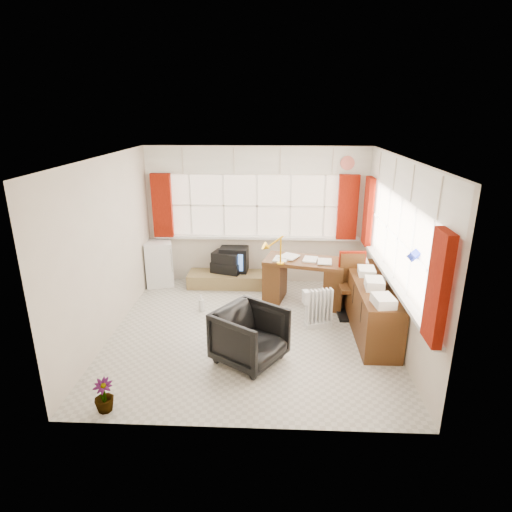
# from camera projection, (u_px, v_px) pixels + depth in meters

# --- Properties ---
(ground) EXTENTS (4.00, 4.00, 0.00)m
(ground) POSITION_uv_depth(u_px,v_px,m) (251.00, 332.00, 6.26)
(ground) COLOR beige
(ground) RESTS_ON ground
(room_walls) EXTENTS (4.00, 4.00, 4.00)m
(room_walls) POSITION_uv_depth(u_px,v_px,m) (251.00, 233.00, 5.77)
(room_walls) COLOR beige
(room_walls) RESTS_ON ground
(window_back) EXTENTS (3.70, 0.12, 3.60)m
(window_back) POSITION_uv_depth(u_px,v_px,m) (257.00, 234.00, 7.79)
(window_back) COLOR beige
(window_back) RESTS_ON room_walls
(window_right) EXTENTS (0.12, 3.70, 3.60)m
(window_right) POSITION_uv_depth(u_px,v_px,m) (392.00, 274.00, 5.87)
(window_right) COLOR beige
(window_right) RESTS_ON room_walls
(curtains) EXTENTS (3.83, 3.83, 1.15)m
(curtains) POSITION_uv_depth(u_px,v_px,m) (314.00, 221.00, 6.62)
(curtains) COLOR maroon
(curtains) RESTS_ON room_walls
(overhead_cabinets) EXTENTS (3.98, 3.98, 0.48)m
(overhead_cabinets) POSITION_uv_depth(u_px,v_px,m) (319.00, 168.00, 6.41)
(overhead_cabinets) COLOR white
(overhead_cabinets) RESTS_ON room_walls
(desk) EXTENTS (1.42, 0.93, 0.79)m
(desk) POSITION_uv_depth(u_px,v_px,m) (304.00, 279.00, 7.11)
(desk) COLOR #593715
(desk) RESTS_ON ground
(desk_lamp) EXTENTS (0.18, 0.16, 0.47)m
(desk_lamp) POSITION_uv_depth(u_px,v_px,m) (281.00, 244.00, 6.71)
(desk_lamp) COLOR #EFAD0A
(desk_lamp) RESTS_ON desk
(task_chair) EXTENTS (0.44, 0.46, 1.01)m
(task_chair) POSITION_uv_depth(u_px,v_px,m) (352.00, 282.00, 6.66)
(task_chair) COLOR black
(task_chair) RESTS_ON ground
(office_chair) EXTENTS (1.08, 1.08, 0.72)m
(office_chair) POSITION_uv_depth(u_px,v_px,m) (250.00, 336.00, 5.43)
(office_chair) COLOR black
(office_chair) RESTS_ON ground
(radiator) EXTENTS (0.43, 0.26, 0.60)m
(radiator) POSITION_uv_depth(u_px,v_px,m) (319.00, 312.00, 6.34)
(radiator) COLOR white
(radiator) RESTS_ON ground
(credenza) EXTENTS (0.50, 2.00, 0.85)m
(credenza) POSITION_uv_depth(u_px,v_px,m) (370.00, 304.00, 6.24)
(credenza) COLOR #593715
(credenza) RESTS_ON ground
(file_tray) EXTENTS (0.32, 0.37, 0.11)m
(file_tray) POSITION_uv_depth(u_px,v_px,m) (376.00, 284.00, 5.90)
(file_tray) COLOR black
(file_tray) RESTS_ON credenza
(tv_bench) EXTENTS (1.40, 0.50, 0.25)m
(tv_bench) POSITION_uv_depth(u_px,v_px,m) (227.00, 279.00, 7.87)
(tv_bench) COLOR olive
(tv_bench) RESTS_ON ground
(crt_tv) EXTENTS (0.54, 0.51, 0.46)m
(crt_tv) POSITION_uv_depth(u_px,v_px,m) (235.00, 258.00, 7.91)
(crt_tv) COLOR black
(crt_tv) RESTS_ON tv_bench
(hifi_stack) EXTENTS (0.62, 0.49, 0.39)m
(hifi_stack) POSITION_uv_depth(u_px,v_px,m) (227.00, 262.00, 7.83)
(hifi_stack) COLOR black
(hifi_stack) RESTS_ON tv_bench
(mini_fridge) EXTENTS (0.60, 0.60, 0.82)m
(mini_fridge) POSITION_uv_depth(u_px,v_px,m) (159.00, 263.00, 7.86)
(mini_fridge) COLOR white
(mini_fridge) RESTS_ON ground
(spray_bottle_a) EXTENTS (0.11, 0.12, 0.27)m
(spray_bottle_a) POSITION_uv_depth(u_px,v_px,m) (201.00, 303.00, 6.87)
(spray_bottle_a) COLOR silver
(spray_bottle_a) RESTS_ON ground
(spray_bottle_b) EXTENTS (0.09, 0.09, 0.18)m
(spray_bottle_b) POSITION_uv_depth(u_px,v_px,m) (249.00, 284.00, 7.75)
(spray_bottle_b) COLOR #92D9C7
(spray_bottle_b) RESTS_ON ground
(flower_vase) EXTENTS (0.22, 0.22, 0.38)m
(flower_vase) POSITION_uv_depth(u_px,v_px,m) (104.00, 396.00, 4.56)
(flower_vase) COLOR black
(flower_vase) RESTS_ON ground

